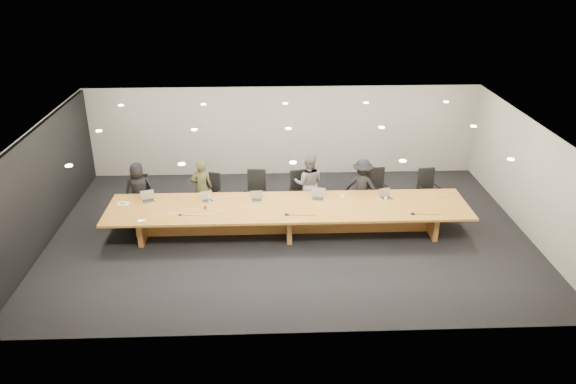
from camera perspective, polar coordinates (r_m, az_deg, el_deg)
name	(u,v)px	position (r m, az deg, el deg)	size (l,w,h in m)	color
ground	(288,233)	(14.32, 0.05, -4.14)	(12.00, 12.00, 0.00)	black
back_wall	(283,131)	(17.45, -0.49, 6.19)	(12.00, 0.02, 2.80)	beige
left_wall_panel	(42,187)	(14.74, -23.69, 0.46)	(0.08, 7.84, 2.74)	black
conference_table	(288,214)	(14.08, 0.05, -2.28)	(9.00, 1.80, 0.75)	#996221
chair_far_left	(139,195)	(15.54, -14.89, -0.34)	(0.57, 0.57, 1.12)	black
chair_left	(210,193)	(15.29, -7.93, -0.15)	(0.56, 0.56, 1.10)	black
chair_mid_left	(256,192)	(15.15, -3.24, -0.01)	(0.60, 0.60, 1.19)	black
chair_mid_right	(301,192)	(15.20, 1.35, 0.03)	(0.58, 0.58, 1.15)	black
chair_right	(377,190)	(15.44, 9.05, 0.19)	(0.60, 0.60, 1.19)	black
chair_far_right	(428,189)	(15.89, 14.06, 0.31)	(0.57, 0.57, 1.11)	black
person_a	(139,190)	(15.38, -14.91, 0.21)	(0.74, 0.48, 1.51)	black
person_b	(202,188)	(15.12, -8.75, 0.44)	(0.57, 0.37, 1.55)	#34331C
person_c	(309,183)	(15.10, 2.10, 0.88)	(0.80, 0.62, 1.65)	#58585A
person_d	(362,186)	(15.20, 7.56, 0.59)	(0.99, 0.57, 1.53)	black
laptop_a	(148,197)	(14.61, -14.04, -0.45)	(0.33, 0.24, 0.26)	tan
laptop_b	(208,197)	(14.32, -8.18, -0.50)	(0.31, 0.23, 0.25)	#C4B295
laptop_c	(257,196)	(14.24, -3.20, -0.46)	(0.30, 0.22, 0.24)	tan
laptop_d	(318,194)	(14.29, 3.05, -0.25)	(0.36, 0.26, 0.28)	#C6B297
laptop_e	(387,194)	(14.56, 9.98, -0.21)	(0.31, 0.22, 0.24)	tan
water_bottle	(209,199)	(14.28, -8.01, -0.69)	(0.06, 0.06, 0.19)	#B3C4C0
amber_mug	(205,207)	(13.97, -8.40, -1.53)	(0.07, 0.07, 0.09)	brown
paper_cup_near	(342,197)	(14.42, 5.55, -0.52)	(0.08, 0.08, 0.09)	white
paper_cup_far	(386,199)	(14.47, 9.90, -0.69)	(0.07, 0.07, 0.09)	white
notepad	(123,203)	(14.69, -16.40, -1.13)	(0.26, 0.21, 0.02)	white
lime_gadget	(123,203)	(14.67, -16.42, -1.08)	(0.16, 0.09, 0.02)	#51CA35
av_box	(141,221)	(13.67, -14.67, -2.85)	(0.17, 0.13, 0.03)	#A2A2A7
mic_left	(180,214)	(13.77, -10.90, -2.26)	(0.10, 0.10, 0.03)	black
mic_center	(287,214)	(13.54, -0.12, -2.26)	(0.14, 0.14, 0.03)	black
mic_right	(413,213)	(13.90, 12.58, -2.14)	(0.13, 0.13, 0.03)	black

